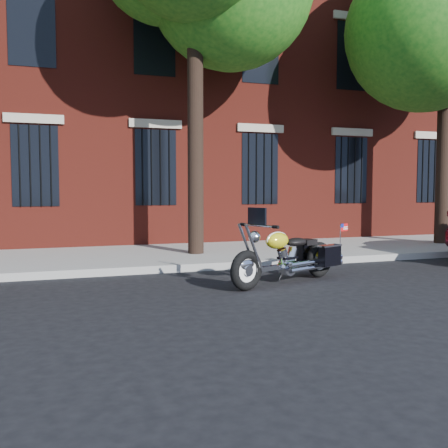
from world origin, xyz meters
name	(u,v)px	position (x,y,z in m)	size (l,w,h in m)	color
ground	(213,283)	(0.00, 0.00, 0.00)	(120.00, 120.00, 0.00)	black
curb	(192,267)	(0.00, 1.38, 0.07)	(40.00, 0.16, 0.15)	gray
sidewalk	(171,255)	(0.00, 3.26, 0.07)	(40.00, 3.60, 0.15)	gray
building	(128,66)	(0.00, 10.06, 6.00)	(26.00, 10.08, 12.00)	maroon
tree_right	(443,19)	(7.42, 2.96, 6.18)	(4.12, 3.92, 8.54)	black
motorcycle	(291,257)	(1.30, -0.39, 0.45)	(2.57, 1.35, 1.32)	black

